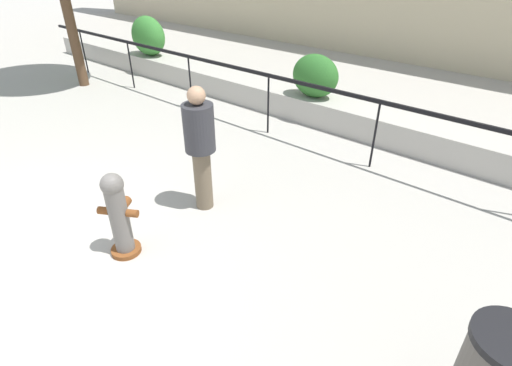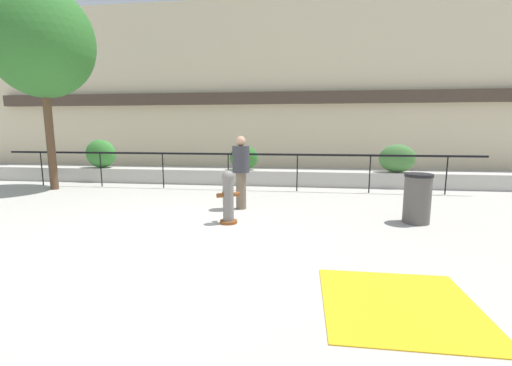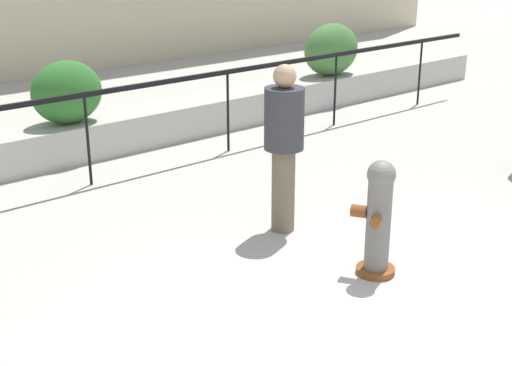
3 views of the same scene
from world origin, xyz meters
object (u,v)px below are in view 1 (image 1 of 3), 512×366
at_px(pedestrian, 200,143).
at_px(fire_hydrant, 119,214).
at_px(hedge_bush_1, 315,76).
at_px(hedge_bush_0, 148,36).

bearing_deg(pedestrian, fire_hydrant, -91.64).
distance_m(hedge_bush_1, pedestrian, 3.67).
height_order(hedge_bush_1, pedestrian, pedestrian).
xyz_separation_m(hedge_bush_0, fire_hydrant, (5.75, -4.91, -0.45)).
relative_size(fire_hydrant, pedestrian, 0.62).
bearing_deg(pedestrian, hedge_bush_1, 98.51).
bearing_deg(fire_hydrant, hedge_bush_1, 95.89).
distance_m(fire_hydrant, pedestrian, 1.35).
bearing_deg(hedge_bush_0, fire_hydrant, -40.49).
height_order(hedge_bush_0, fire_hydrant, hedge_bush_0).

